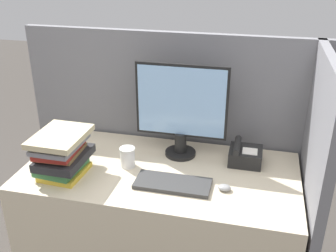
# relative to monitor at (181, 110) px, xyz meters

# --- Properties ---
(cubicle_panel_rear) EXTENTS (1.83, 0.04, 1.42)m
(cubicle_panel_rear) POSITION_rel_monitor_xyz_m (-0.07, 0.21, -0.34)
(cubicle_panel_rear) COLOR slate
(cubicle_panel_rear) RESTS_ON ground_plane
(cubicle_panel_right) EXTENTS (0.04, 0.78, 1.42)m
(cubicle_panel_right) POSITION_rel_monitor_xyz_m (0.68, -0.16, -0.34)
(cubicle_panel_right) COLOR slate
(cubicle_panel_right) RESTS_ON ground_plane
(desk) EXTENTS (1.43, 0.72, 0.78)m
(desk) POSITION_rel_monitor_xyz_m (-0.07, -0.19, -0.66)
(desk) COLOR beige
(desk) RESTS_ON ground_plane
(monitor) EXTENTS (0.50, 0.17, 0.52)m
(monitor) POSITION_rel_monitor_xyz_m (0.00, 0.00, 0.00)
(monitor) COLOR black
(monitor) RESTS_ON desk
(keyboard) EXTENTS (0.37, 0.16, 0.02)m
(keyboard) POSITION_rel_monitor_xyz_m (0.03, -0.32, -0.26)
(keyboard) COLOR #333333
(keyboard) RESTS_ON desk
(mouse) EXTENTS (0.06, 0.05, 0.03)m
(mouse) POSITION_rel_monitor_xyz_m (0.28, -0.30, -0.25)
(mouse) COLOR gray
(mouse) RESTS_ON desk
(coffee_cup) EXTENTS (0.08, 0.08, 0.11)m
(coffee_cup) POSITION_rel_monitor_xyz_m (-0.25, -0.19, -0.21)
(coffee_cup) COLOR white
(coffee_cup) RESTS_ON desk
(book_stack) EXTENTS (0.24, 0.31, 0.23)m
(book_stack) POSITION_rel_monitor_xyz_m (-0.54, -0.34, -0.15)
(book_stack) COLOR gold
(book_stack) RESTS_ON desk
(desk_telephone) EXTENTS (0.17, 0.18, 0.12)m
(desk_telephone) POSITION_rel_monitor_xyz_m (0.35, -0.01, -0.22)
(desk_telephone) COLOR black
(desk_telephone) RESTS_ON desk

